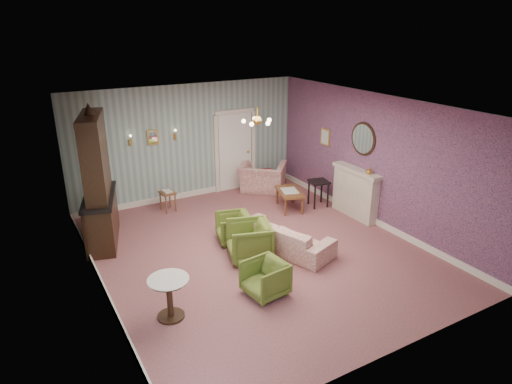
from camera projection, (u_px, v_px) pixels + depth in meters
floor at (257, 251)px, 9.10m from camera, size 7.00×7.00×0.00m
ceiling at (257, 107)px, 8.06m from camera, size 7.00×7.00×0.00m
wall_back at (188, 142)px, 11.42m from camera, size 6.00×0.00×6.00m
wall_front at (395, 264)px, 5.74m from camera, size 6.00×0.00×6.00m
wall_left at (94, 215)px, 7.19m from camera, size 0.00×7.00×7.00m
wall_right at (375, 160)px, 9.97m from camera, size 0.00×7.00×7.00m
wall_right_floral at (375, 160)px, 9.97m from camera, size 0.00×7.00×7.00m
door at (235, 150)px, 12.12m from camera, size 1.12×0.12×2.16m
olive_chair_a at (265, 277)px, 7.56m from camera, size 0.68×0.72×0.66m
olive_chair_b at (249, 239)px, 8.70m from camera, size 0.94×0.97×0.81m
olive_chair_c at (233, 226)px, 9.39m from camera, size 0.76×0.79×0.67m
sofa_chintz at (285, 232)px, 9.03m from camera, size 1.23×2.08×0.78m
wingback_chair at (263, 173)px, 12.15m from camera, size 1.38×1.34×1.02m
dresser at (96, 177)px, 9.00m from camera, size 1.04×1.79×2.83m
fireplace at (355, 193)px, 10.54m from camera, size 0.30×1.40×1.16m
mantel_vase at (369, 171)px, 9.98m from camera, size 0.15×0.15×0.15m
oval_mirror at (363, 139)px, 10.14m from camera, size 0.04×0.76×0.84m
framed_print at (325, 137)px, 11.32m from camera, size 0.04×0.34×0.42m
coffee_table at (289, 200)px, 11.05m from camera, size 0.78×1.04×0.48m
side_table_black at (318, 193)px, 11.19m from camera, size 0.52×0.52×0.66m
pedestal_table at (170, 298)px, 6.96m from camera, size 0.74×0.74×0.70m
nesting_table at (168, 200)px, 10.94m from camera, size 0.35×0.43×0.53m
gilt_mirror_back at (153, 137)px, 10.88m from camera, size 0.28×0.06×0.36m
sconce_left at (130, 140)px, 10.61m from camera, size 0.16×0.12×0.30m
sconce_right at (175, 135)px, 11.12m from camera, size 0.16×0.12×0.30m
chandelier at (257, 122)px, 8.16m from camera, size 0.56×0.56×0.36m
burgundy_cushion at (264, 175)px, 12.01m from camera, size 0.41×0.28×0.39m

